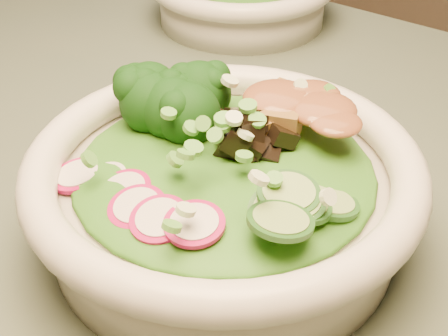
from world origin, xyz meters
The scene contains 10 objects.
dining_table centered at (0.00, 0.00, 0.64)m, with size 1.20×0.80×0.75m.
salad_bowl centered at (0.17, -0.11, 0.79)m, with size 0.31×0.31×0.08m.
lettuce_bed centered at (0.17, -0.11, 0.82)m, with size 0.23×0.23×0.03m, color #255912.
broccoli_florets centered at (0.10, -0.09, 0.84)m, with size 0.09×0.08×0.05m, color black, non-canonical shape.
radish_slices centered at (0.15, -0.18, 0.82)m, with size 0.12×0.05×0.02m, color #AC0D50, non-canonical shape.
cucumber_slices centered at (0.24, -0.12, 0.83)m, with size 0.08×0.08×0.04m, color #9BC66E, non-canonical shape.
mushroom_heap centered at (0.17, -0.09, 0.83)m, with size 0.08×0.08×0.05m, color black, non-canonical shape.
tofu_cubes centered at (0.18, -0.04, 0.83)m, with size 0.10×0.07×0.04m, color olive, non-canonical shape.
peanut_sauce centered at (0.18, -0.04, 0.85)m, with size 0.08×0.06×0.02m, color brown.
scallion_garnish centered at (0.17, -0.11, 0.84)m, with size 0.22×0.22×0.03m, color #59A63A, non-canonical shape.
Camera 1 is at (0.40, -0.41, 1.09)m, focal length 50.00 mm.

